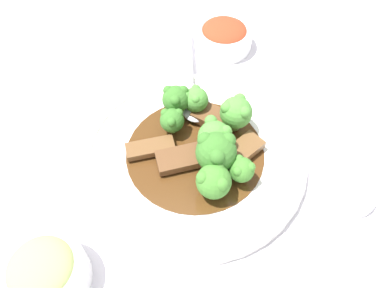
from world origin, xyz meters
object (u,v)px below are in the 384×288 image
at_px(beef_strip_2, 180,158).
at_px(broccoli_floret_2, 211,134).
at_px(beef_strip_1, 147,147).
at_px(broccoli_floret_7, 233,112).
at_px(serving_spoon, 189,97).
at_px(broccoli_floret_3, 173,99).
at_px(broccoli_floret_0, 213,152).
at_px(sauce_dish, 348,194).
at_px(main_plate, 192,154).
at_px(side_bowl_appetizer, 41,272).
at_px(beef_strip_3, 242,147).
at_px(broccoli_floret_6, 169,120).
at_px(beef_strip_0, 209,117).
at_px(broccoli_floret_1, 210,181).
at_px(side_bowl_kimchi, 222,36).
at_px(broccoli_floret_4, 190,99).
at_px(broccoli_floret_5, 238,169).

distance_m(beef_strip_2, broccoli_floret_2, 0.05).
relative_size(beef_strip_1, broccoli_floret_7, 1.29).
bearing_deg(serving_spoon, beef_strip_1, -30.61).
height_order(beef_strip_1, broccoli_floret_3, broccoli_floret_3).
xyz_separation_m(broccoli_floret_0, sauce_dish, (0.03, 0.18, -0.05)).
bearing_deg(main_plate, side_bowl_appetizer, -43.18).
bearing_deg(broccoli_floret_0, beef_strip_3, 124.56).
bearing_deg(broccoli_floret_6, beef_strip_0, 109.01).
height_order(beef_strip_2, broccoli_floret_0, broccoli_floret_0).
xyz_separation_m(broccoli_floret_1, side_bowl_kimchi, (-0.31, 0.03, -0.02)).
distance_m(beef_strip_2, side_bowl_appetizer, 0.21).
distance_m(beef_strip_2, serving_spoon, 0.11).
bearing_deg(beef_strip_1, broccoli_floret_7, 109.42).
xyz_separation_m(broccoli_floret_4, sauce_dish, (0.13, 0.21, -0.04)).
bearing_deg(broccoli_floret_7, beef_strip_0, -112.34).
distance_m(beef_strip_0, beef_strip_3, 0.07).
xyz_separation_m(beef_strip_3, broccoli_floret_1, (0.07, -0.04, 0.02)).
bearing_deg(broccoli_floret_5, beef_strip_0, -160.92).
bearing_deg(broccoli_floret_7, broccoli_floret_5, 2.02).
bearing_deg(broccoli_floret_4, serving_spoon, -175.63).
distance_m(broccoli_floret_0, side_bowl_kimchi, 0.28).
distance_m(beef_strip_2, broccoli_floret_4, 0.09).
height_order(beef_strip_1, beef_strip_3, beef_strip_3).
bearing_deg(broccoli_floret_3, beef_strip_2, 8.50).
bearing_deg(beef_strip_0, broccoli_floret_1, -0.46).
bearing_deg(serving_spoon, beef_strip_0, 35.94).
relative_size(beef_strip_0, beef_strip_1, 0.93).
bearing_deg(broccoli_floret_5, side_bowl_appetizer, -60.00).
bearing_deg(beef_strip_2, broccoli_floret_5, 69.06).
bearing_deg(beef_strip_0, broccoli_floret_3, -104.32).
relative_size(beef_strip_3, side_bowl_appetizer, 0.64).
bearing_deg(beef_strip_2, broccoli_floret_0, 76.44).
bearing_deg(broccoli_floret_0, beef_strip_0, -178.33).
relative_size(beef_strip_0, broccoli_floret_5, 1.68).
bearing_deg(broccoli_floret_0, broccoli_floret_2, -177.39).
relative_size(broccoli_floret_6, side_bowl_kimchi, 0.39).
xyz_separation_m(beef_strip_0, broccoli_floret_7, (0.01, 0.03, 0.03)).
distance_m(beef_strip_1, broccoli_floret_1, 0.11).
xyz_separation_m(beef_strip_0, broccoli_floret_6, (0.02, -0.06, 0.02)).
xyz_separation_m(broccoli_floret_2, serving_spoon, (-0.09, -0.03, -0.03)).
bearing_deg(broccoli_floret_6, broccoli_floret_7, 94.29).
bearing_deg(beef_strip_3, broccoli_floret_3, -124.68).
relative_size(beef_strip_0, broccoli_floret_3, 1.32).
bearing_deg(serving_spoon, sauce_dish, 53.69).
height_order(broccoli_floret_3, side_bowl_kimchi, broccoli_floret_3).
bearing_deg(broccoli_floret_1, side_bowl_kimchi, 175.34).
xyz_separation_m(beef_strip_1, broccoli_floret_5, (0.05, 0.12, 0.02)).
relative_size(main_plate, broccoli_floret_5, 7.92).
bearing_deg(broccoli_floret_3, broccoli_floret_7, 72.59).
relative_size(broccoli_floret_2, broccoli_floret_6, 1.36).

